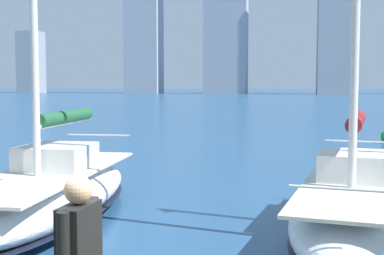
# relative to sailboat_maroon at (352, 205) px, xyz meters

# --- Properties ---
(city_skyline) EXTENTS (171.74, 16.08, 53.29)m
(city_skyline) POSITION_rel_sailboat_maroon_xyz_m (-0.16, -153.07, 21.44)
(city_skyline) COLOR gray
(city_skyline) RESTS_ON ground
(sailboat_maroon) EXTENTS (3.35, 7.49, 10.67)m
(sailboat_maroon) POSITION_rel_sailboat_maroon_xyz_m (0.00, 0.00, 0.00)
(sailboat_maroon) COLOR silver
(sailboat_maroon) RESTS_ON ground
(sailboat_forest) EXTENTS (2.84, 8.01, 12.55)m
(sailboat_forest) POSITION_rel_sailboat_maroon_xyz_m (6.64, -0.25, -0.00)
(sailboat_forest) COLOR white
(sailboat_forest) RESTS_ON ground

